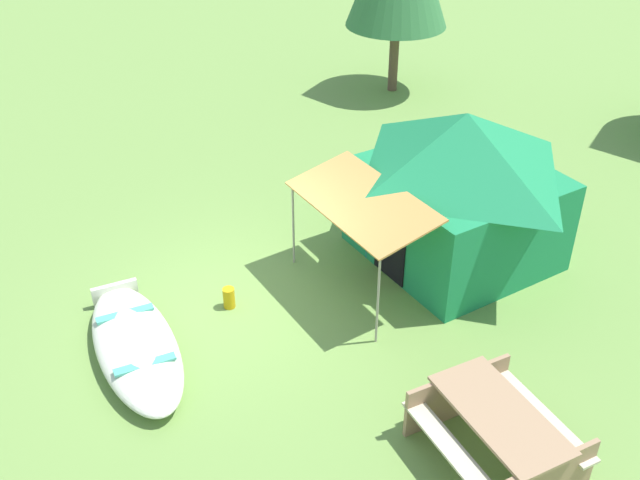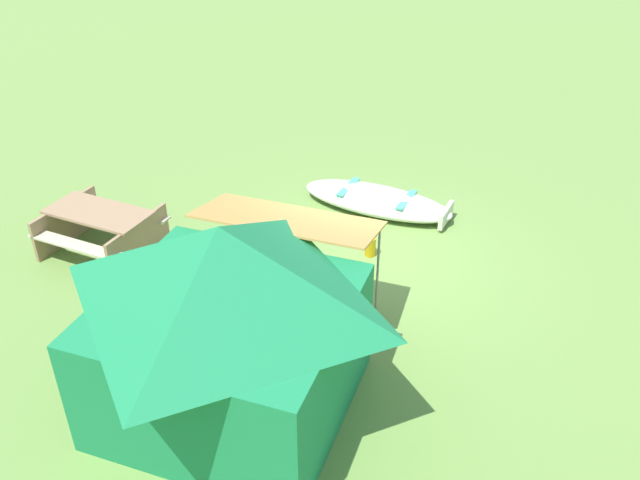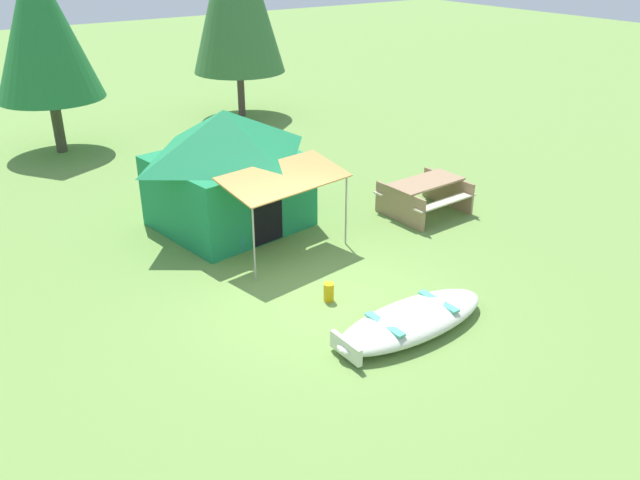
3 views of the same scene
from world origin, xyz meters
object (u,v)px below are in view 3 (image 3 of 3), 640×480
(beached_rowboat, at_px, (411,320))
(fuel_can, at_px, (329,292))
(canvas_cabin_tent, at_px, (227,167))
(picnic_table, at_px, (425,193))
(pine_tree_far_center, at_px, (40,26))
(cooler_box, at_px, (231,241))

(beached_rowboat, distance_m, fuel_can, 1.64)
(canvas_cabin_tent, height_order, fuel_can, canvas_cabin_tent)
(picnic_table, bearing_deg, fuel_can, -153.88)
(fuel_can, bearing_deg, pine_tree_far_center, 97.57)
(canvas_cabin_tent, bearing_deg, beached_rowboat, -85.39)
(beached_rowboat, xyz_separation_m, picnic_table, (3.54, 3.55, 0.29))
(canvas_cabin_tent, relative_size, picnic_table, 2.34)
(cooler_box, bearing_deg, picnic_table, -9.78)
(picnic_table, relative_size, cooler_box, 3.98)
(beached_rowboat, height_order, fuel_can, beached_rowboat)
(beached_rowboat, height_order, canvas_cabin_tent, canvas_cabin_tent)
(pine_tree_far_center, bearing_deg, cooler_box, -83.05)
(beached_rowboat, height_order, cooler_box, beached_rowboat)
(beached_rowboat, distance_m, canvas_cabin_tent, 5.60)
(pine_tree_far_center, bearing_deg, fuel_can, -82.43)
(canvas_cabin_tent, distance_m, cooler_box, 1.72)
(canvas_cabin_tent, distance_m, fuel_can, 4.10)
(picnic_table, height_order, cooler_box, picnic_table)
(picnic_table, bearing_deg, canvas_cabin_tent, 154.29)
(beached_rowboat, xyz_separation_m, pine_tree_far_center, (-2.08, 13.02, 3.36))
(beached_rowboat, xyz_separation_m, canvas_cabin_tent, (-0.44, 5.47, 1.14))
(picnic_table, distance_m, pine_tree_far_center, 11.43)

